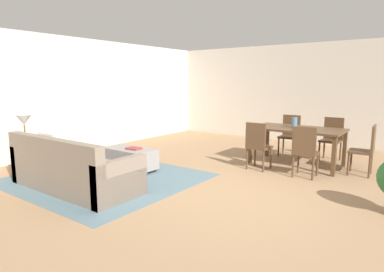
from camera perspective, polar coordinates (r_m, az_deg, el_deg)
ground_plane at (r=5.12m, az=5.97°, el=-9.84°), size 10.80×10.80×0.00m
wall_back at (r=9.51m, az=21.62°, el=6.74°), size 9.00×0.12×2.70m
wall_left at (r=8.36m, az=-19.77°, el=6.57°), size 0.12×11.00×2.70m
area_rug at (r=6.04m, az=-14.61°, el=-7.06°), size 3.00×2.80×0.01m
couch at (r=5.56m, az=-19.94°, el=-5.69°), size 2.25×0.92×0.86m
ottoman_table at (r=6.40m, az=-10.57°, el=-3.77°), size 1.00×0.52×0.43m
side_table at (r=6.74m, az=-26.67°, el=-2.20°), size 0.40×0.40×0.57m
table_lamp at (r=6.66m, az=-27.01°, el=2.27°), size 0.26×0.26×0.53m
dining_table at (r=6.98m, az=17.70°, el=0.65°), size 1.76×0.99×0.76m
dining_chair_near_left at (r=6.42m, az=11.25°, el=-1.23°), size 0.41×0.41×0.92m
dining_chair_near_right at (r=6.10m, az=18.92°, el=-2.12°), size 0.42×0.42×0.92m
dining_chair_far_left at (r=7.92m, az=16.55°, el=0.56°), size 0.42×0.42×0.92m
dining_chair_far_right at (r=7.69m, az=23.00°, el=-0.06°), size 0.41×0.41×0.92m
dining_chair_head_east at (r=6.69m, az=27.90°, el=-1.72°), size 0.42×0.42×0.92m
vase_centerpiece at (r=6.99m, az=17.25°, el=2.23°), size 0.11×0.11×0.21m
book_on_ottoman at (r=6.27m, az=-10.00°, el=-2.13°), size 0.28×0.22×0.03m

